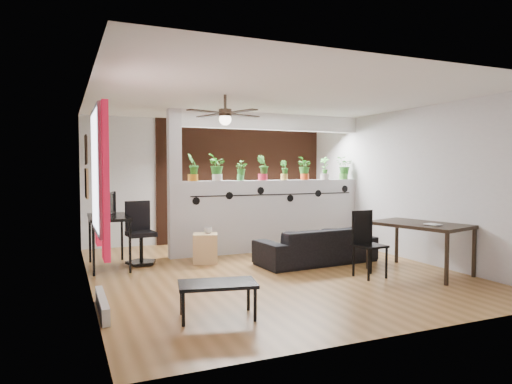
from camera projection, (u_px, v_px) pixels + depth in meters
The scene contains 29 objects.
room_shell at pixel (268, 186), 7.00m from camera, with size 6.30×7.10×2.90m.
partition_wall at pixel (274, 215), 8.72m from camera, with size 3.60×0.18×1.35m, color #BCBCC1.
ceiling_header at pixel (274, 122), 8.63m from camera, with size 3.60×0.18×0.30m, color white.
pier_column at pixel (175, 184), 7.94m from camera, with size 0.22×0.20×2.60m, color #BCBCC1.
brick_panel at pixel (245, 181), 10.04m from camera, with size 3.90×0.05×2.60m, color brown.
vine_decal at pixel (276, 195), 8.61m from camera, with size 3.31×0.01×0.30m.
window_assembly at pixel (98, 175), 4.88m from camera, with size 0.09×1.30×1.55m.
baseboard_heater at pixel (102, 305), 4.96m from camera, with size 0.08×1.00×0.18m, color beige.
corkboard at pixel (87, 183), 6.86m from camera, with size 0.03×0.60×0.45m, color #947247.
framed_art at pixel (86, 150), 6.79m from camera, with size 0.03×0.34×0.44m.
ceiling_fan at pixel (225, 115), 6.36m from camera, with size 1.19×1.19×0.43m.
potted_plant_0 at pixel (193, 167), 8.05m from camera, with size 0.32×0.30×0.49m.
potted_plant_1 at pixel (217, 167), 8.23m from camera, with size 0.27×0.30×0.49m.
potted_plant_2 at pixel (240, 170), 8.41m from camera, with size 0.20×0.22×0.37m.
potted_plant_3 at pixel (263, 167), 8.59m from camera, with size 0.31×0.28×0.48m.
potted_plant_4 at pixel (284, 169), 8.76m from camera, with size 0.24×0.24×0.38m.
potted_plant_5 at pixel (305, 168), 8.94m from camera, with size 0.23×0.27×0.45m.
potted_plant_6 at pixel (325, 167), 9.12m from camera, with size 0.29×0.31×0.46m.
potted_plant_7 at pixel (344, 167), 9.29m from camera, with size 0.31×0.30×0.47m.
sofa at pixel (316, 246), 7.59m from camera, with size 1.92×0.76×0.56m, color black.
cube_shelf at pixel (205, 248), 7.59m from camera, with size 0.40×0.36×0.49m, color tan.
cup at pixel (208, 230), 7.59m from camera, with size 0.13×0.13×0.11m, color gray.
computer_desk at pixel (109, 221), 7.21m from camera, with size 0.61×1.14×0.83m.
monitor at pixel (107, 209), 7.34m from camera, with size 0.06×0.35×0.20m, color black.
office_chair at pixel (140, 237), 7.48m from camera, with size 0.53×0.53×1.01m.
dining_table at pixel (419, 228), 6.85m from camera, with size 1.17×1.55×0.75m.
book at pixel (429, 225), 6.53m from camera, with size 0.16×0.22×0.02m, color gray.
folding_chair at pixel (366, 238), 6.64m from camera, with size 0.42×0.42×0.96m.
coffee_table at pixel (217, 286), 4.79m from camera, with size 0.88×0.60×0.38m.
Camera 1 is at (-2.92, -6.36, 1.58)m, focal length 32.00 mm.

